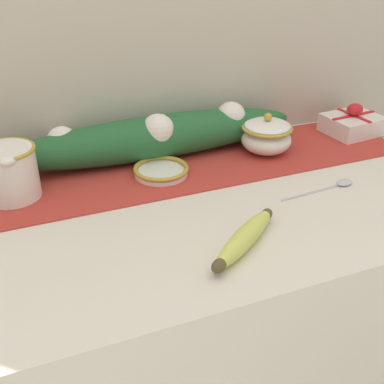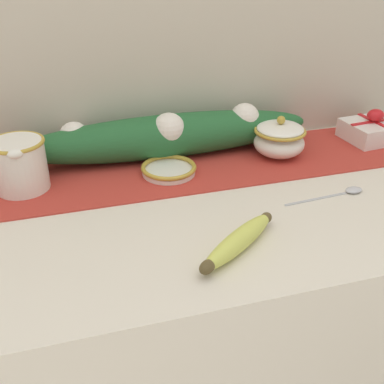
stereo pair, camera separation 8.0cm
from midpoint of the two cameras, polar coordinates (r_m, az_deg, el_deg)
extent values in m
cube|color=beige|center=(1.26, -1.69, -19.53)|extent=(1.28, 0.60, 0.91)
cube|color=#B7AD99|center=(1.16, -8.17, 18.86)|extent=(2.08, 0.04, 2.40)
cube|color=#B23328|center=(1.11, -5.05, 2.56)|extent=(1.18, 0.25, 0.00)
cylinder|color=white|center=(1.05, -22.85, 2.04)|extent=(0.11, 0.11, 0.11)
torus|color=#B79333|center=(1.03, -23.39, 4.58)|extent=(0.12, 0.12, 0.01)
torus|color=white|center=(1.11, -23.05, 3.88)|extent=(0.06, 0.01, 0.06)
ellipsoid|color=white|center=(0.98, -23.28, 3.31)|extent=(0.03, 0.02, 0.02)
ellipsoid|color=white|center=(1.19, 6.88, 6.13)|extent=(0.12, 0.12, 0.07)
torus|color=#B79333|center=(1.18, 6.97, 7.53)|extent=(0.12, 0.12, 0.01)
ellipsoid|color=white|center=(1.17, 6.98, 7.77)|extent=(0.11, 0.11, 0.02)
sphere|color=#B79333|center=(1.17, 7.05, 8.76)|extent=(0.02, 0.02, 0.02)
cylinder|color=white|center=(1.09, -5.80, 2.27)|extent=(0.12, 0.12, 0.01)
torus|color=#B79333|center=(1.08, -5.82, 2.75)|extent=(0.13, 0.13, 0.01)
ellipsoid|color=#CCD156|center=(0.84, 3.57, -5.50)|extent=(0.18, 0.15, 0.04)
ellipsoid|color=brown|center=(0.77, 0.23, -8.81)|extent=(0.04, 0.04, 0.02)
ellipsoid|color=brown|center=(0.91, 6.38, -2.67)|extent=(0.03, 0.03, 0.02)
cube|color=#B7B7BC|center=(1.03, 11.68, -0.18)|extent=(0.15, 0.02, 0.00)
ellipsoid|color=#B7B7BC|center=(1.08, 15.60, 1.04)|extent=(0.04, 0.03, 0.01)
cube|color=silver|center=(1.36, 16.88, 7.66)|extent=(0.15, 0.13, 0.05)
cube|color=red|center=(1.35, 17.03, 8.66)|extent=(0.14, 0.02, 0.00)
cube|color=red|center=(1.35, 17.03, 8.66)|extent=(0.02, 0.12, 0.00)
ellipsoid|color=red|center=(1.35, 17.13, 9.31)|extent=(0.04, 0.04, 0.03)
ellipsoid|color=#235B2D|center=(1.15, -6.29, 6.44)|extent=(0.72, 0.11, 0.10)
sphere|color=silver|center=(1.13, -17.12, 5.67)|extent=(0.07, 0.07, 0.07)
sphere|color=silver|center=(1.13, -6.08, 7.23)|extent=(0.08, 0.08, 0.08)
sphere|color=silver|center=(1.21, 2.73, 8.93)|extent=(0.07, 0.07, 0.07)
camera|label=1|loc=(0.04, -92.51, -1.39)|focal=45.00mm
camera|label=2|loc=(0.04, 87.49, 1.39)|focal=45.00mm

